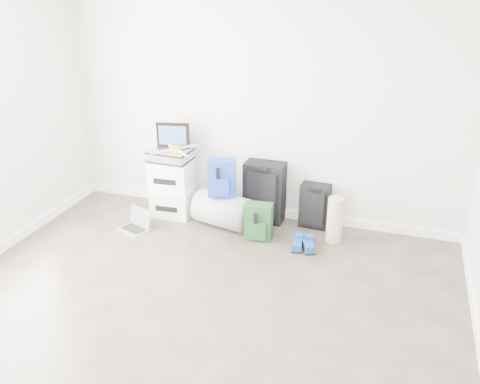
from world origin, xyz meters
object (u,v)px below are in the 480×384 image
(boxes_stack, at_px, (172,188))
(carry_on, at_px, (315,206))
(large_suitcase, at_px, (264,192))
(briefcase, at_px, (170,155))
(duffel_bag, at_px, (223,210))
(laptop, at_px, (136,224))

(boxes_stack, distance_m, carry_on, 1.64)
(large_suitcase, bearing_deg, briefcase, -168.68)
(duffel_bag, relative_size, laptop, 1.64)
(boxes_stack, bearing_deg, briefcase, -3.64)
(briefcase, relative_size, duffel_bag, 0.73)
(boxes_stack, relative_size, briefcase, 1.48)
(briefcase, xyz_separation_m, laptop, (-0.23, -0.47, -0.68))
(laptop, bearing_deg, boxes_stack, 85.14)
(duffel_bag, distance_m, large_suitcase, 0.51)
(carry_on, xyz_separation_m, laptop, (-1.86, -0.68, -0.20))
(large_suitcase, distance_m, laptop, 1.47)
(boxes_stack, relative_size, carry_on, 1.34)
(large_suitcase, height_order, laptop, large_suitcase)
(boxes_stack, xyz_separation_m, briefcase, (0.00, 0.00, 0.40))
(briefcase, relative_size, carry_on, 0.90)
(briefcase, bearing_deg, laptop, -113.31)
(briefcase, xyz_separation_m, duffel_bag, (0.66, -0.10, -0.54))
(boxes_stack, height_order, carry_on, boxes_stack)
(duffel_bag, relative_size, carry_on, 1.24)
(boxes_stack, xyz_separation_m, laptop, (-0.23, -0.47, -0.28))
(duffel_bag, height_order, carry_on, carry_on)
(briefcase, bearing_deg, carry_on, 9.90)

